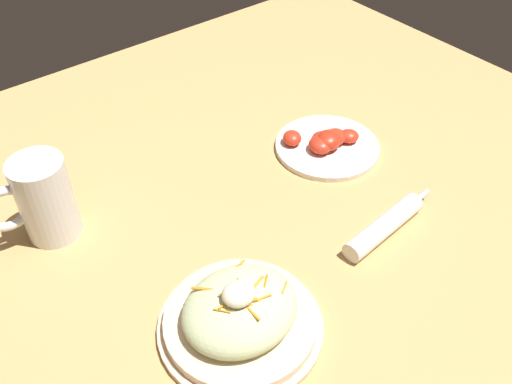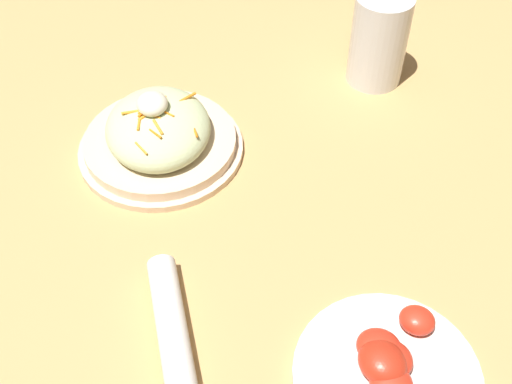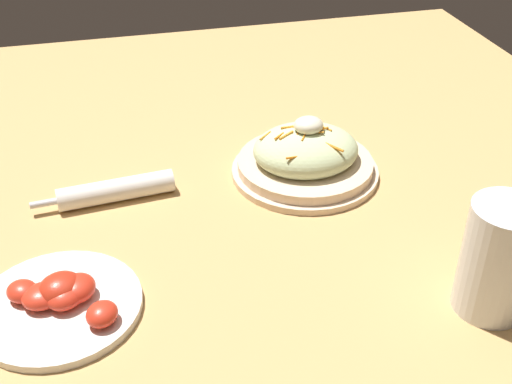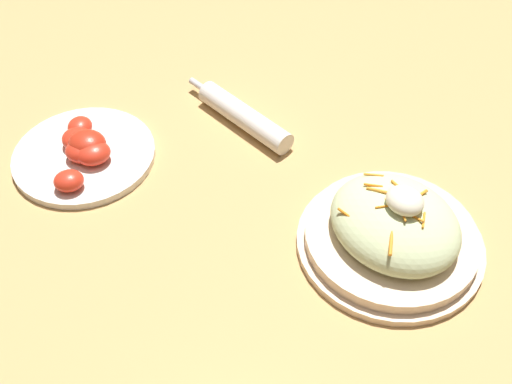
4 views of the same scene
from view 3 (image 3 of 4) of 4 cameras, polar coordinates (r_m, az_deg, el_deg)
The scene contains 5 objects.
ground_plane at distance 0.92m, azimuth -3.61°, elevation -1.75°, with size 1.43×1.43×0.00m, color tan.
salad_plate at distance 0.99m, azimuth 4.24°, elevation 2.99°, with size 0.22×0.22×0.09m.
beer_mug at distance 0.79m, azimuth 20.11°, elevation -5.82°, with size 0.14×0.08×0.14m.
napkin_roll at distance 0.96m, azimuth -11.97°, elevation 0.14°, with size 0.20×0.05×0.03m.
tomato_plate at distance 0.80m, azimuth -16.40°, elevation -8.92°, with size 0.19×0.19×0.04m.
Camera 3 is at (-0.13, -0.74, 0.53)m, focal length 46.82 mm.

